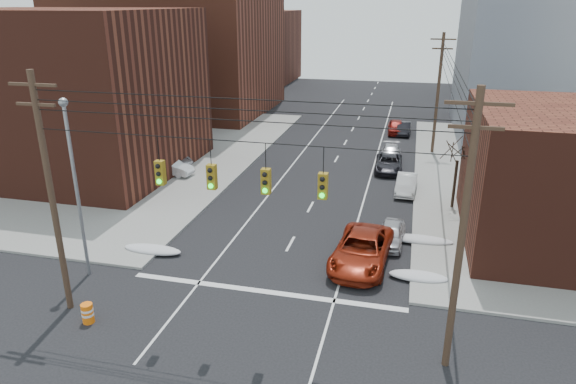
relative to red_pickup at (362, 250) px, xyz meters
The scene contains 26 objects.
ground 11.41m from the red_pickup, 112.48° to the right, with size 160.00×160.00×0.00m, color black.
sidewalk_nw 35.43m from the red_pickup, 152.26° to the left, with size 40.00×40.00×0.15m, color gray.
building_brick_near 29.29m from the red_pickup, 156.45° to the left, with size 20.00×16.00×13.00m, color #4D2117.
building_brick_far 70.56m from the red_pickup, 115.55° to the left, with size 22.00×18.00×12.00m, color #4D2117.
building_glass 63.46m from the red_pickup, 71.72° to the left, with size 20.00×18.00×22.00m, color gray.
utility_pole_left 15.68m from the red_pickup, 149.69° to the right, with size 2.20×0.28×11.00m.
utility_pole_right 9.90m from the red_pickup, 61.10° to the right, with size 2.20×0.28×11.00m.
utility_pole_far 24.35m from the red_pickup, 79.98° to the left, with size 2.20×0.28×11.00m.
traffic_signals 10.72m from the red_pickup, 119.43° to the right, with size 17.00×0.42×2.02m.
street_light 15.30m from the red_pickup, 161.95° to the right, with size 0.44×0.44×9.32m.
bare_tree 10.93m from the red_pickup, 61.11° to the left, with size 2.09×2.20×4.93m.
snow_nw 11.87m from the red_pickup, behind, with size 3.50×1.08×0.42m, color silver.
snow_ne 3.28m from the red_pickup, 18.41° to the right, with size 3.00×1.08×0.42m, color silver.
snow_east_far 4.68m from the red_pickup, 48.83° to the left, with size 4.00×1.08×0.42m, color silver.
red_pickup is the anchor object (origin of this frame).
parked_car_a 3.26m from the red_pickup, 63.99° to the left, with size 1.51×3.75×1.28m, color #BCBCC1.
parked_car_b 12.21m from the red_pickup, 80.34° to the left, with size 1.43×4.10×1.35m, color silver.
parked_car_c 17.07m from the red_pickup, 88.50° to the left, with size 2.21×4.80×1.33m, color black.
parked_car_d 20.46m from the red_pickup, 88.75° to the left, with size 1.77×4.35×1.26m, color #B4B3B8.
parked_car_e 30.52m from the red_pickup, 89.16° to the left, with size 1.73×4.31×1.47m, color maroon.
parked_car_f 30.38m from the red_pickup, 87.57° to the left, with size 1.37×3.94×1.30m, color black.
lot_car_a 20.32m from the red_pickup, 145.98° to the left, with size 1.34×3.86×1.27m, color silver.
lot_car_b 22.30m from the red_pickup, 145.07° to the left, with size 2.47×5.36×1.49m, color #A0A1A4.
lot_car_c 27.47m from the red_pickup, 146.90° to the left, with size 2.00×4.91×1.43m, color black.
lot_car_d 25.89m from the red_pickup, 150.16° to the left, with size 1.68×4.17×1.42m, color #ACABB0.
construction_barrel 14.07m from the red_pickup, 143.45° to the right, with size 0.68×0.68×0.93m.
Camera 1 is at (6.41, -14.71, 13.54)m, focal length 32.00 mm.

